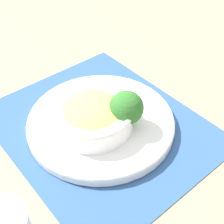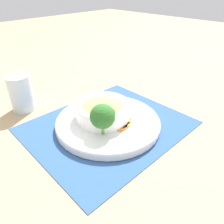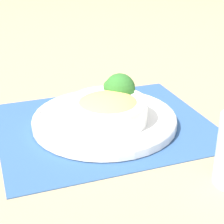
{
  "view_description": "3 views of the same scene",
  "coord_description": "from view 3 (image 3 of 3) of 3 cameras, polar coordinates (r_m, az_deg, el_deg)",
  "views": [
    {
      "loc": [
        0.35,
        -0.29,
        0.46
      ],
      "look_at": [
        0.02,
        0.01,
        0.05
      ],
      "focal_mm": 50.0,
      "sensor_mm": 36.0,
      "label": 1
    },
    {
      "loc": [
        0.36,
        0.37,
        0.37
      ],
      "look_at": [
        -0.02,
        0.0,
        0.04
      ],
      "focal_mm": 35.0,
      "sensor_mm": 36.0,
      "label": 2
    },
    {
      "loc": [
        -0.24,
        -0.66,
        0.36
      ],
      "look_at": [
        0.01,
        -0.01,
        0.03
      ],
      "focal_mm": 60.0,
      "sensor_mm": 36.0,
      "label": 3
    }
  ],
  "objects": [
    {
      "name": "ground_plane",
      "position": [
        0.79,
        -1.13,
        -2.08
      ],
      "size": [
        4.0,
        4.0,
        0.0
      ],
      "primitive_type": "plane",
      "color": "tan"
    },
    {
      "name": "placemat",
      "position": [
        0.78,
        -1.13,
        -1.95
      ],
      "size": [
        0.45,
        0.38,
        0.0
      ],
      "color": "#2D5184",
      "rests_on": "ground_plane"
    },
    {
      "name": "plate",
      "position": [
        0.78,
        -1.14,
        -1.08
      ],
      "size": [
        0.3,
        0.3,
        0.02
      ],
      "color": "white",
      "rests_on": "placemat"
    },
    {
      "name": "bowl",
      "position": [
        0.75,
        -0.28,
        0.6
      ],
      "size": [
        0.16,
        0.16,
        0.06
      ],
      "color": "white",
      "rests_on": "plate"
    },
    {
      "name": "broccoli_floret",
      "position": [
        0.8,
        1.15,
        3.46
      ],
      "size": [
        0.07,
        0.07,
        0.08
      ],
      "color": "#759E51",
      "rests_on": "plate"
    },
    {
      "name": "carrot_slice_near",
      "position": [
        0.81,
        -1.98,
        0.69
      ],
      "size": [
        0.05,
        0.05,
        0.01
      ],
      "color": "orange",
      "rests_on": "plate"
    },
    {
      "name": "carrot_slice_middle",
      "position": [
        0.81,
        -2.93,
        0.5
      ],
      "size": [
        0.05,
        0.05,
        0.01
      ],
      "color": "orange",
      "rests_on": "plate"
    },
    {
      "name": "carrot_slice_far",
      "position": [
        0.8,
        -3.71,
        0.18
      ],
      "size": [
        0.05,
        0.05,
        0.01
      ],
      "color": "orange",
      "rests_on": "plate"
    },
    {
      "name": "carrot_slice_extra",
      "position": [
        0.79,
        -4.21,
        -0.23
      ],
      "size": [
        0.05,
        0.05,
        0.01
      ],
      "color": "orange",
      "rests_on": "plate"
    }
  ]
}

